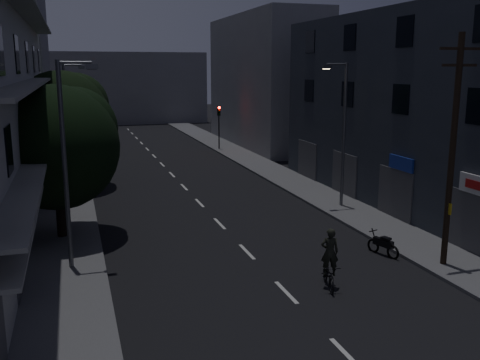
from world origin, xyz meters
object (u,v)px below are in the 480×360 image
motorcycle (383,245)px  cyclist (329,268)px  utility_pole (453,147)px  bus_stop_sign (447,222)px

motorcycle → cyclist: 4.49m
utility_pole → motorcycle: (-1.55, 1.96, -4.44)m
cyclist → motorcycle: bearing=47.5°
cyclist → bus_stop_sign: bearing=19.1°
motorcycle → utility_pole: bearing=-69.2°
motorcycle → cyclist: bearing=-164.9°
utility_pole → bus_stop_sign: utility_pole is taller
bus_stop_sign → cyclist: (-5.30, -0.39, -1.13)m
motorcycle → cyclist: size_ratio=0.73×
utility_pole → motorcycle: bearing=128.3°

